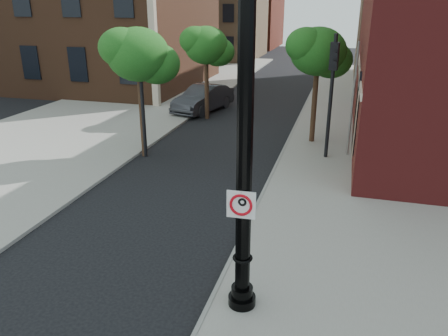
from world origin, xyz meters
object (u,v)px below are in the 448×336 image
(traffic_signal_left, at_px, (141,79))
(lamppost, at_px, (244,169))
(parked_car, at_px, (203,98))
(no_parking_sign, at_px, (241,205))
(traffic_signal_right, at_px, (333,77))

(traffic_signal_left, bearing_deg, lamppost, -62.76)
(parked_car, bearing_deg, no_parking_sign, -54.93)
(lamppost, bearing_deg, traffic_signal_right, 83.53)
(no_parking_sign, height_order, parked_car, no_parking_sign)
(parked_car, relative_size, traffic_signal_left, 0.96)
(lamppost, bearing_deg, traffic_signal_left, 126.39)
(lamppost, height_order, traffic_signal_left, lamppost)
(traffic_signal_left, xyz_separation_m, traffic_signal_right, (7.56, 1.73, 0.12))
(parked_car, bearing_deg, traffic_signal_right, -27.32)
(lamppost, xyz_separation_m, traffic_signal_left, (-6.38, 8.66, 0.08))
(traffic_signal_left, distance_m, traffic_signal_right, 7.76)
(traffic_signal_right, bearing_deg, parked_car, 146.03)
(lamppost, height_order, parked_car, lamppost)
(no_parking_sign, xyz_separation_m, parked_car, (-6.58, 17.51, -1.81))
(no_parking_sign, relative_size, traffic_signal_right, 0.11)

